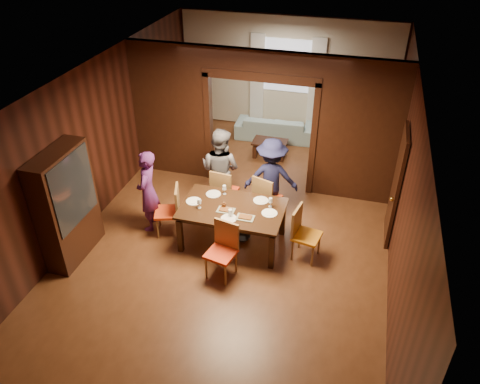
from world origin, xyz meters
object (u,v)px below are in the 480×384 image
(hutch, at_px, (67,206))
(person_purple, at_px, (148,191))
(coffee_table, at_px, (270,149))
(person_grey, at_px, (220,170))
(chair_right, at_px, (307,235))
(dining_table, at_px, (233,225))
(chair_near, at_px, (221,252))
(person_navy, at_px, (271,178))
(sofa, at_px, (275,127))
(chair_far_l, at_px, (225,190))
(chair_left, at_px, (167,211))
(chair_far_r, at_px, (267,197))

(hutch, bearing_deg, person_purple, 48.27)
(coffee_table, xyz_separation_m, hutch, (-2.49, -4.34, 0.80))
(person_grey, distance_m, coffee_table, 2.43)
(person_purple, relative_size, chair_right, 1.63)
(dining_table, relative_size, chair_near, 1.84)
(coffee_table, xyz_separation_m, chair_near, (0.12, -4.19, 0.28))
(person_navy, distance_m, sofa, 3.33)
(person_grey, relative_size, sofa, 0.86)
(person_purple, distance_m, chair_far_l, 1.50)
(person_purple, relative_size, dining_table, 0.88)
(sofa, bearing_deg, chair_left, 72.93)
(sofa, distance_m, hutch, 5.91)
(chair_left, xyz_separation_m, chair_far_r, (1.65, 0.94, 0.00))
(chair_right, xyz_separation_m, chair_far_l, (-1.74, 0.96, 0.00))
(person_grey, distance_m, dining_table, 1.26)
(sofa, xyz_separation_m, chair_right, (1.47, -4.38, 0.20))
(person_grey, relative_size, chair_left, 1.75)
(person_purple, xyz_separation_m, sofa, (1.46, 4.29, -0.50))
(person_grey, relative_size, chair_right, 1.75)
(person_grey, xyz_separation_m, hutch, (-2.01, -2.05, 0.15))
(chair_near, bearing_deg, hutch, -164.52)
(person_purple, bearing_deg, dining_table, 80.29)
(coffee_table, xyz_separation_m, chair_far_r, (0.49, -2.42, 0.28))
(coffee_table, relative_size, chair_right, 0.82)
(sofa, xyz_separation_m, coffee_table, (0.09, -1.01, -0.09))
(dining_table, relative_size, chair_far_l, 1.84)
(sofa, distance_m, chair_near, 5.21)
(person_purple, relative_size, chair_far_l, 1.63)
(chair_left, distance_m, chair_far_l, 1.24)
(chair_far_l, bearing_deg, person_grey, -39.06)
(chair_far_l, xyz_separation_m, hutch, (-2.13, -1.93, 0.52))
(person_purple, xyz_separation_m, chair_left, (0.38, -0.08, -0.31))
(chair_far_l, height_order, hutch, hutch)
(person_grey, height_order, person_navy, person_grey)
(dining_table, bearing_deg, chair_near, -86.17)
(person_grey, xyz_separation_m, coffee_table, (0.48, 2.29, -0.65))
(person_purple, relative_size, person_grey, 0.93)
(person_grey, distance_m, sofa, 3.37)
(coffee_table, relative_size, chair_far_l, 0.82)
(person_grey, height_order, chair_left, person_grey)
(chair_far_l, bearing_deg, hutch, 48.36)
(person_navy, xyz_separation_m, chair_near, (-0.39, -1.97, -0.31))
(person_grey, distance_m, chair_left, 1.32)
(chair_far_l, relative_size, chair_far_r, 1.00)
(chair_right, distance_m, chair_near, 1.51)
(chair_left, xyz_separation_m, chair_near, (1.29, -0.83, 0.00))
(chair_left, relative_size, chair_far_r, 1.00)
(person_navy, distance_m, chair_near, 2.03)
(chair_near, bearing_deg, chair_far_l, 117.31)
(dining_table, relative_size, chair_right, 1.84)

